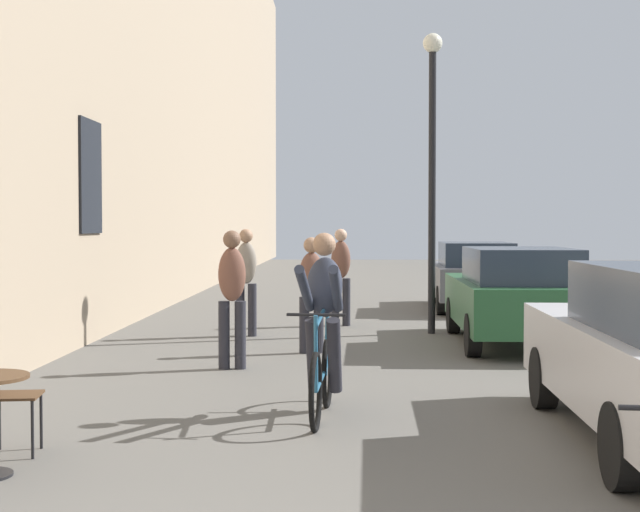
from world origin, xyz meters
TOP-DOWN VIEW (x-y plane):
  - cafe_chair_mid_toward_street at (-2.01, 4.38)m, footprint 0.43×0.43m
  - cyclist_on_bicycle at (0.42, 5.92)m, footprint 0.52×1.76m
  - pedestrian_near at (-0.77, 8.59)m, footprint 0.36×0.27m
  - pedestrian_mid at (0.16, 10.01)m, footprint 0.37×0.29m
  - pedestrian_far at (-0.95, 11.91)m, footprint 0.38×0.30m
  - pedestrian_furthest at (0.56, 13.44)m, footprint 0.36×0.27m
  - street_lamp at (2.05, 12.33)m, footprint 0.32×0.32m
  - parked_car_second at (3.15, 10.92)m, footprint 1.80×4.12m
  - parked_car_third at (3.34, 16.60)m, footprint 1.82×4.06m

SIDE VIEW (x-z plane):
  - cafe_chair_mid_toward_street at x=-2.01m, z-range 0.07..0.96m
  - parked_car_third at x=3.34m, z-range 0.03..1.45m
  - parked_car_second at x=3.15m, z-range 0.03..1.48m
  - cyclist_on_bicycle at x=0.42m, z-range -0.06..1.68m
  - pedestrian_mid at x=0.16m, z-range 0.10..1.71m
  - pedestrian_furthest at x=0.56m, z-range 0.11..1.82m
  - pedestrian_near at x=-0.77m, z-range 0.11..1.83m
  - pedestrian_far at x=-0.95m, z-range 0.11..1.83m
  - street_lamp at x=2.05m, z-range 0.66..5.56m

